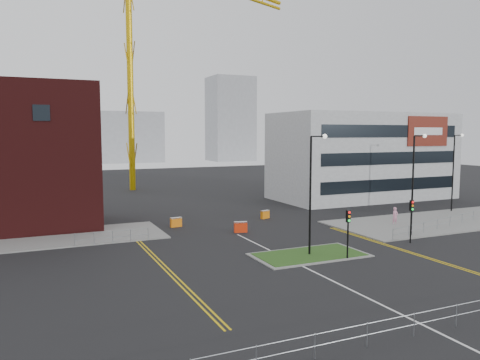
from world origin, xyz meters
name	(u,v)px	position (x,y,z in m)	size (l,w,h in m)	color
ground	(354,292)	(0.00, 0.00, 0.00)	(200.00, 200.00, 0.00)	black
pavement_right	(441,221)	(22.00, 14.00, 0.06)	(24.00, 10.00, 0.12)	slate
island_kerb	(309,255)	(2.00, 8.00, 0.04)	(8.60, 4.60, 0.08)	slate
grass_island	(309,255)	(2.00, 8.00, 0.06)	(8.00, 4.00, 0.12)	#244B19
office_block	(362,156)	(26.01, 31.97, 6.00)	(25.00, 12.20, 12.00)	#A5A8AA
tower_crane	(156,16)	(3.01, 57.33, 28.63)	(48.50, 23.22, 41.75)	#C79A0B
streetlamp_island	(313,184)	(2.22, 8.00, 5.41)	(1.46, 0.36, 9.18)	black
streetlamp_right_near	(415,176)	(14.22, 10.00, 5.41)	(1.46, 0.36, 9.18)	black
streetlamp_right_far	(455,166)	(28.22, 18.00, 5.41)	(1.46, 0.36, 9.18)	black
traffic_light_island	(348,225)	(4.00, 5.98, 2.57)	(0.28, 0.33, 3.65)	black
traffic_light_right	(411,213)	(12.00, 7.98, 2.57)	(0.28, 0.33, 3.65)	black
railing_front	(436,315)	(0.00, -6.00, 0.78)	(24.05, 0.05, 1.10)	gray
railing_left	(113,235)	(-11.00, 18.00, 0.74)	(6.05, 0.05, 1.10)	gray
railing_right	(450,219)	(20.50, 11.50, 0.78)	(19.05, 5.05, 1.10)	gray
centre_line	(334,282)	(0.00, 2.00, 0.01)	(0.15, 30.00, 0.01)	silver
yellow_left_a	(160,265)	(-9.00, 10.00, 0.01)	(0.12, 24.00, 0.01)	gold
yellow_left_b	(164,265)	(-8.70, 10.00, 0.01)	(0.12, 24.00, 0.01)	gold
yellow_right_a	(405,251)	(9.50, 6.00, 0.01)	(0.12, 20.00, 0.01)	gold
yellow_right_b	(408,251)	(9.80, 6.00, 0.01)	(0.12, 20.00, 0.01)	gold
skyline_b	(123,137)	(10.00, 130.00, 8.00)	(24.00, 12.00, 16.00)	gray
skyline_c	(230,119)	(45.00, 125.00, 14.00)	(14.00, 12.00, 28.00)	gray
skyline_d	(61,143)	(-8.00, 140.00, 6.00)	(30.00, 12.00, 12.00)	gray
pedestrian	(395,216)	(16.26, 14.50, 0.92)	(0.67, 0.44, 1.84)	pink
barrier_left	(176,222)	(-4.14, 22.66, 0.51)	(1.16, 0.50, 0.95)	orange
barrier_mid	(241,227)	(0.65, 17.74, 0.55)	(1.27, 0.66, 1.02)	red
barrier_right	(265,214)	(6.00, 23.17, 0.48)	(1.12, 0.66, 0.89)	orange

